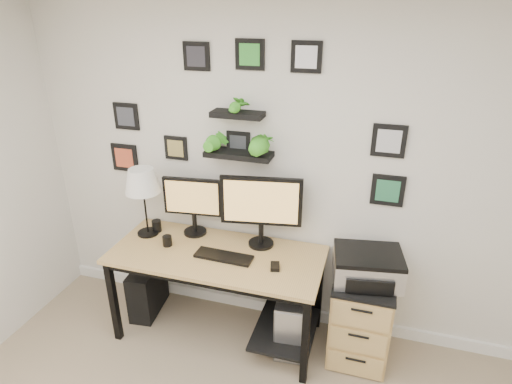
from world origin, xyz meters
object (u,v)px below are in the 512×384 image
(monitor_left, at_px, (193,202))
(file_cabinet, at_px, (361,317))
(monitor_right, at_px, (261,206))
(pc_tower_grey, at_px, (292,317))
(mug, at_px, (167,241))
(printer, at_px, (367,266))
(desk, at_px, (223,265))
(table_lamp, at_px, (142,182))
(pc_tower_black, at_px, (148,289))

(monitor_left, bearing_deg, file_cabinet, -5.72)
(monitor_right, bearing_deg, pc_tower_grey, -27.04)
(mug, bearing_deg, printer, 4.09)
(desk, bearing_deg, pc_tower_grey, 2.12)
(monitor_right, height_order, mug, monitor_right)
(table_lamp, bearing_deg, mug, -27.30)
(desk, distance_m, monitor_right, 0.55)
(desk, distance_m, monitor_left, 0.55)
(monitor_left, bearing_deg, printer, -5.32)
(mug, bearing_deg, file_cabinet, 3.74)
(monitor_left, xyz_separation_m, table_lamp, (-0.36, -0.11, 0.17))
(mug, bearing_deg, desk, 5.17)
(mug, bearing_deg, monitor_left, 61.88)
(monitor_left, xyz_separation_m, file_cabinet, (1.37, -0.14, -0.70))
(table_lamp, distance_m, printer, 1.79)
(monitor_left, relative_size, pc_tower_grey, 0.96)
(monitor_right, bearing_deg, mug, -162.95)
(monitor_left, bearing_deg, desk, -31.91)
(monitor_right, relative_size, table_lamp, 1.08)
(monitor_left, relative_size, printer, 0.93)
(table_lamp, distance_m, file_cabinet, 1.94)
(desk, bearing_deg, mug, -174.83)
(table_lamp, xyz_separation_m, printer, (1.74, -0.02, -0.42))
(monitor_left, xyz_separation_m, pc_tower_grey, (0.86, -0.18, -0.79))
(table_lamp, relative_size, pc_tower_grey, 1.12)
(mug, relative_size, file_cabinet, 0.12)
(file_cabinet, bearing_deg, pc_tower_grey, -175.74)
(monitor_left, distance_m, file_cabinet, 1.54)
(desk, xyz_separation_m, pc_tower_black, (-0.72, 0.05, -0.41))
(monitor_left, relative_size, pc_tower_black, 1.12)
(pc_tower_black, bearing_deg, desk, -10.08)
(table_lamp, distance_m, pc_tower_black, 0.99)
(monitor_right, height_order, table_lamp, monitor_right)
(desk, height_order, printer, printer)
(monitor_right, relative_size, pc_tower_grey, 1.21)
(monitor_right, height_order, printer, monitor_right)
(pc_tower_black, relative_size, pc_tower_grey, 0.86)
(pc_tower_black, height_order, printer, printer)
(table_lamp, bearing_deg, pc_tower_black, -142.74)
(file_cabinet, xyz_separation_m, printer, (0.00, 0.01, 0.44))
(file_cabinet, height_order, printer, printer)
(mug, distance_m, pc_tower_grey, 1.13)
(table_lamp, height_order, file_cabinet, table_lamp)
(table_lamp, xyz_separation_m, file_cabinet, (1.74, -0.02, -0.87))
(desk, relative_size, monitor_right, 2.63)
(pc_tower_grey, height_order, printer, printer)
(mug, height_order, pc_tower_black, mug)
(table_lamp, xyz_separation_m, pc_tower_grey, (1.23, -0.06, -0.96))
(monitor_right, distance_m, printer, 0.87)
(monitor_right, xyz_separation_m, table_lamp, (-0.93, -0.09, 0.12))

